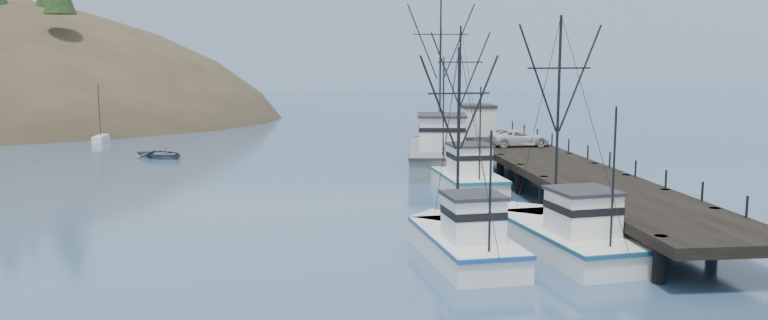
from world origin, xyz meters
TOP-DOWN VIEW (x-y plane):
  - ground at (0.00, 0.00)m, footprint 400.00×400.00m
  - pier at (14.00, 16.00)m, footprint 6.00×44.00m
  - distant_ridge at (10.00, 170.00)m, footprint 360.00×40.00m
  - distant_ridge_far at (-40.00, 185.00)m, footprint 180.00×25.00m
  - moored_sailboats at (-37.56, 57.41)m, footprint 20.37×20.36m
  - trawler_near at (9.26, 1.26)m, footprint 5.09×11.46m
  - trawler_mid at (4.16, 0.53)m, footprint 4.15×9.97m
  - trawler_far at (8.06, 18.64)m, footprint 4.23×11.40m
  - work_vessel at (8.24, 28.32)m, footprint 7.37×17.56m
  - pier_shed at (12.65, 34.00)m, footprint 3.00×3.20m
  - pickup_truck at (14.23, 25.65)m, footprint 4.92×2.51m
  - motorboat at (-15.87, 36.54)m, footprint 6.16×5.94m

SIDE VIEW (x-z plane):
  - ground at x=0.00m, z-range 0.00..0.00m
  - distant_ridge at x=10.00m, z-range -13.00..13.00m
  - distant_ridge_far at x=-40.00m, z-range -9.00..9.00m
  - motorboat at x=-15.87m, z-range -0.52..0.52m
  - moored_sailboats at x=-37.56m, z-range -2.84..3.51m
  - trawler_mid at x=4.16m, z-range -4.19..5.83m
  - trawler_near at x=9.26m, z-range -4.94..6.58m
  - trawler_far at x=8.06m, z-range -4.99..6.63m
  - work_vessel at x=8.24m, z-range -5.94..8.40m
  - pier at x=14.00m, z-range 0.69..2.69m
  - pickup_truck at x=14.23m, z-range 2.00..3.33m
  - pier_shed at x=12.65m, z-range 2.02..4.82m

